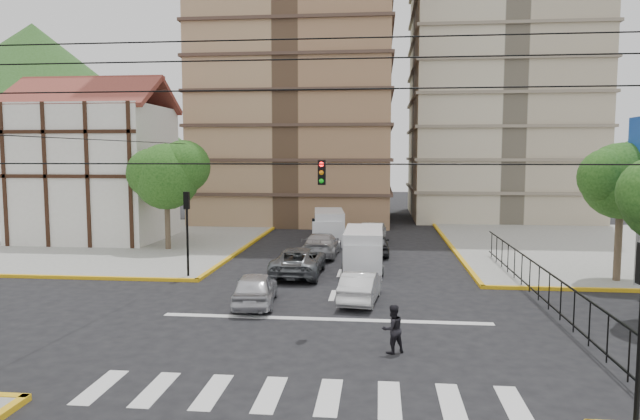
# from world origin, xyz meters

# --- Properties ---
(ground) EXTENTS (160.00, 160.00, 0.00)m
(ground) POSITION_xyz_m (0.00, 0.00, 0.00)
(ground) COLOR black
(ground) RESTS_ON ground
(sidewalk_nw) EXTENTS (26.00, 26.00, 0.15)m
(sidewalk_nw) POSITION_xyz_m (-20.00, 20.00, 0.07)
(sidewalk_nw) COLOR gray
(sidewalk_nw) RESTS_ON ground
(crosswalk_stripes) EXTENTS (12.00, 2.40, 0.01)m
(crosswalk_stripes) POSITION_xyz_m (0.00, -6.00, 0.01)
(crosswalk_stripes) COLOR silver
(crosswalk_stripes) RESTS_ON ground
(stop_line) EXTENTS (13.00, 0.40, 0.01)m
(stop_line) POSITION_xyz_m (0.00, 1.20, 0.01)
(stop_line) COLOR silver
(stop_line) RESTS_ON ground
(tudor_building) EXTENTS (10.80, 8.05, 12.23)m
(tudor_building) POSITION_xyz_m (-19.00, 20.00, 5.25)
(tudor_building) COLOR silver
(tudor_building) RESTS_ON ground
(distant_hill) EXTENTS (70.00, 70.00, 28.00)m
(distant_hill) POSITION_xyz_m (-55.00, 70.00, 14.00)
(distant_hill) COLOR #28501A
(distant_hill) RESTS_ON ground
(park_fence) EXTENTS (0.10, 22.50, 1.66)m
(park_fence) POSITION_xyz_m (9.00, 4.50, 0.00)
(park_fence) COLOR black
(park_fence) RESTS_ON ground
(tree_park_c) EXTENTS (4.65, 3.80, 7.25)m
(tree_park_c) POSITION_xyz_m (14.09, 9.01, 5.34)
(tree_park_c) COLOR #473828
(tree_park_c) RESTS_ON ground
(tree_tudor) EXTENTS (5.39, 4.40, 7.43)m
(tree_tudor) POSITION_xyz_m (-11.90, 16.01, 5.22)
(tree_tudor) COLOR #473828
(tree_tudor) RESTS_ON ground
(traffic_light_nw) EXTENTS (0.28, 0.22, 4.40)m
(traffic_light_nw) POSITION_xyz_m (-7.80, 7.80, 3.11)
(traffic_light_nw) COLOR black
(traffic_light_nw) RESTS_ON ground
(traffic_light_hanging) EXTENTS (18.00, 9.12, 0.92)m
(traffic_light_hanging) POSITION_xyz_m (0.00, -2.04, 5.90)
(traffic_light_hanging) COLOR black
(traffic_light_hanging) RESTS_ON ground
(van_right_lane) EXTENTS (2.18, 5.19, 2.34)m
(van_right_lane) POSITION_xyz_m (1.25, 10.54, 1.14)
(van_right_lane) COLOR silver
(van_right_lane) RESTS_ON ground
(van_left_lane) EXTENTS (2.64, 5.48, 2.38)m
(van_left_lane) POSITION_xyz_m (-1.58, 20.52, 1.16)
(van_left_lane) COLOR silver
(van_left_lane) RESTS_ON ground
(car_silver_front_left) EXTENTS (2.14, 4.42, 1.45)m
(car_silver_front_left) POSITION_xyz_m (-3.17, 3.01, 0.73)
(car_silver_front_left) COLOR silver
(car_silver_front_left) RESTS_ON ground
(car_white_front_right) EXTENTS (1.90, 4.28, 1.37)m
(car_white_front_right) POSITION_xyz_m (1.31, 4.05, 0.68)
(car_white_front_right) COLOR silver
(car_white_front_right) RESTS_ON ground
(car_grey_mid_left) EXTENTS (2.55, 5.48, 1.52)m
(car_grey_mid_left) POSITION_xyz_m (-2.19, 9.28, 0.76)
(car_grey_mid_left) COLOR slate
(car_grey_mid_left) RESTS_ON ground
(car_silver_rear_left) EXTENTS (2.27, 5.28, 1.51)m
(car_silver_rear_left) POSITION_xyz_m (-1.53, 15.12, 0.76)
(car_silver_rear_left) COLOR #B1B2B6
(car_silver_rear_left) RESTS_ON ground
(car_darkgrey_mid_right) EXTENTS (1.72, 4.13, 1.40)m
(car_darkgrey_mid_right) POSITION_xyz_m (1.92, 15.92, 0.70)
(car_darkgrey_mid_right) COLOR #28292B
(car_darkgrey_mid_right) RESTS_ON ground
(car_white_rear_right) EXTENTS (1.95, 4.56, 1.46)m
(car_white_rear_right) POSITION_xyz_m (1.67, 21.54, 0.73)
(car_white_rear_right) COLOR white
(car_white_rear_right) RESTS_ON ground
(pedestrian_crosswalk) EXTENTS (0.98, 0.92, 1.60)m
(pedestrian_crosswalk) POSITION_xyz_m (2.56, -2.37, 0.80)
(pedestrian_crosswalk) COLOR black
(pedestrian_crosswalk) RESTS_ON ground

